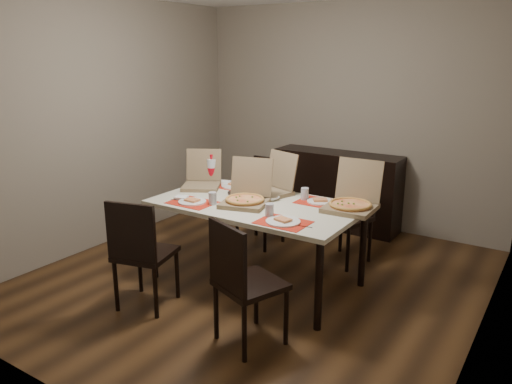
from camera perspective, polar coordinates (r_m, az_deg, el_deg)
ground at (r=4.70m, az=-0.11°, el=-10.01°), size 3.80×4.00×0.02m
room_walls at (r=4.62m, az=2.88°, el=12.02°), size 3.84×4.02×2.62m
sideboard at (r=6.02m, az=9.18°, el=0.27°), size 1.50×0.40×0.90m
dining_table at (r=4.40m, az=-0.00°, el=-2.09°), size 1.80×1.00×0.75m
chair_near_left at (r=4.10m, az=-13.08°, el=-6.46°), size 0.51×0.51×0.93m
chair_near_right at (r=3.51m, az=-1.62°, el=-9.91°), size 0.54×0.54×0.93m
chair_far_left at (r=5.42m, az=0.94°, el=-0.58°), size 0.43×0.43×0.93m
chair_far_right at (r=5.03m, az=10.69°, el=-2.15°), size 0.51×0.51×0.93m
setting_near_left at (r=4.41m, az=-6.87°, el=-0.96°), size 0.45×0.30×0.11m
setting_near_right at (r=3.91m, az=2.70°, el=-3.05°), size 0.45×0.30×0.11m
setting_far_left at (r=4.89m, az=-2.28°, el=0.76°), size 0.46×0.30×0.11m
setting_far_right at (r=4.44m, az=6.84°, el=-0.84°), size 0.43×0.30×0.11m
napkin_loose at (r=4.27m, az=-0.78°, el=-1.58°), size 0.13×0.14×0.02m
pizza_box_center at (r=4.33m, az=-1.15°, el=-0.65°), size 0.47×0.50×0.38m
pizza_box_right at (r=4.26m, az=10.88°, el=-1.20°), size 0.42×0.46×0.40m
pizza_box_left at (r=4.92m, az=-6.20°, el=1.26°), size 0.49×0.51×0.35m
pizza_box_extra at (r=4.64m, az=1.59°, el=0.51°), size 0.49×0.52×0.38m
faina_plate at (r=4.67m, az=-1.71°, el=-0.03°), size 0.25×0.25×0.03m
dip_bowl at (r=4.46m, az=1.76°, el=-0.72°), size 0.18×0.18×0.03m
soda_bottle at (r=5.04m, az=-5.08°, el=2.40°), size 0.10×0.10×0.30m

